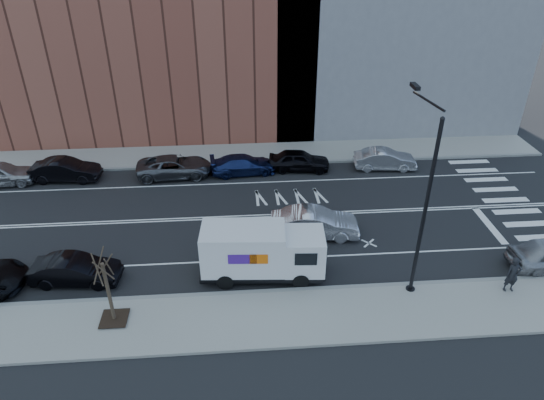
{
  "coord_description": "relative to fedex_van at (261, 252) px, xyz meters",
  "views": [
    {
      "loc": [
        -1.15,
        -24.96,
        15.96
      ],
      "look_at": [
        0.75,
        -0.48,
        1.4
      ],
      "focal_mm": 32.0,
      "sensor_mm": 36.0,
      "label": 1
    }
  ],
  "objects": [
    {
      "name": "curb_near",
      "position": [
        0.17,
        -1.4,
        -1.4
      ],
      "size": [
        44.0,
        0.25,
        0.17
      ],
      "primitive_type": "cube",
      "color": "gray",
      "rests_on": "ground"
    },
    {
      "name": "fedex_van",
      "position": [
        0.0,
        0.0,
        0.0
      ],
      "size": [
        6.32,
        2.53,
        2.83
      ],
      "rotation": [
        0.0,
        0.0,
        -0.07
      ],
      "color": "black",
      "rests_on": "ground"
    },
    {
      "name": "road_markings",
      "position": [
        0.17,
        5.6,
        -1.48
      ],
      "size": [
        40.0,
        8.6,
        0.01
      ],
      "primitive_type": null,
      "color": "white",
      "rests_on": "ground"
    },
    {
      "name": "crosswalk",
      "position": [
        16.17,
        5.6,
        -1.48
      ],
      "size": [
        3.0,
        14.0,
        0.01
      ],
      "primitive_type": null,
      "color": "white",
      "rests_on": "ground"
    },
    {
      "name": "street_tree",
      "position": [
        -6.83,
        -2.8,
        -0.03
      ],
      "size": [
        1.2,
        1.2,
        3.75
      ],
      "color": "black",
      "rests_on": "ground"
    },
    {
      "name": "sidewalk_near",
      "position": [
        0.17,
        -3.2,
        -1.41
      ],
      "size": [
        44.0,
        3.6,
        0.15
      ],
      "primitive_type": "cube",
      "color": "gray",
      "rests_on": "ground"
    },
    {
      "name": "near_parked_rear_a",
      "position": [
        -9.24,
        0.21,
        -0.77
      ],
      "size": [
        4.45,
        1.87,
        1.43
      ],
      "primitive_type": "imported",
      "rotation": [
        0.0,
        0.0,
        1.49
      ],
      "color": "black",
      "rests_on": "ground"
    },
    {
      "name": "streetlight",
      "position": [
        7.17,
        -1.31,
        3.59
      ],
      "size": [
        0.44,
        4.02,
        9.34
      ],
      "color": "black",
      "rests_on": "ground"
    },
    {
      "name": "ground",
      "position": [
        0.17,
        5.6,
        -1.48
      ],
      "size": [
        120.0,
        120.0,
        0.0
      ],
      "primitive_type": "plane",
      "color": "black",
      "rests_on": "ground"
    },
    {
      "name": "driving_sedan",
      "position": [
        3.2,
        3.32,
        -0.66
      ],
      "size": [
        5.09,
        2.11,
        1.64
      ],
      "primitive_type": "imported",
      "rotation": [
        0.0,
        0.0,
        1.5
      ],
      "color": "silver",
      "rests_on": "ground"
    },
    {
      "name": "curb_far",
      "position": [
        0.17,
        12.6,
        -1.4
      ],
      "size": [
        44.0,
        0.25,
        0.17
      ],
      "primitive_type": "cube",
      "color": "gray",
      "rests_on": "ground"
    },
    {
      "name": "far_parked_b",
      "position": [
        -12.84,
        11.32,
        -0.72
      ],
      "size": [
        4.73,
        1.93,
        1.52
      ],
      "primitive_type": "imported",
      "rotation": [
        0.0,
        0.0,
        1.5
      ],
      "color": "black",
      "rests_on": "ground"
    },
    {
      "name": "sidewalk_far",
      "position": [
        0.17,
        14.4,
        -1.41
      ],
      "size": [
        44.0,
        3.6,
        0.15
      ],
      "primitive_type": "cube",
      "color": "gray",
      "rests_on": "ground"
    },
    {
      "name": "pedestrian",
      "position": [
        11.9,
        -2.24,
        -0.39
      ],
      "size": [
        0.69,
        0.46,
        1.88
      ],
      "primitive_type": "imported",
      "rotation": [
        0.0,
        0.0,
        -0.01
      ],
      "color": "black",
      "rests_on": "sidewalk_near"
    },
    {
      "name": "far_parked_f",
      "position": [
        9.55,
        11.35,
        -0.76
      ],
      "size": [
        4.5,
        1.89,
        1.44
      ],
      "primitive_type": "imported",
      "rotation": [
        0.0,
        0.0,
        1.49
      ],
      "color": "#AFAFB4",
      "rests_on": "ground"
    },
    {
      "name": "far_parked_d",
      "position": [
        -0.62,
        11.4,
        -0.81
      ],
      "size": [
        4.78,
        2.3,
        1.34
      ],
      "primitive_type": "imported",
      "rotation": [
        0.0,
        0.0,
        1.66
      ],
      "color": "navy",
      "rests_on": "ground"
    },
    {
      "name": "far_parked_c",
      "position": [
        -5.43,
        11.36,
        -0.76
      ],
      "size": [
        5.31,
        2.67,
        1.44
      ],
      "primitive_type": "imported",
      "rotation": [
        0.0,
        0.0,
        1.63
      ],
      "color": "#4F5157",
      "rests_on": "ground"
    },
    {
      "name": "far_parked_e",
      "position": [
        3.37,
        11.62,
        -0.74
      ],
      "size": [
        4.53,
        2.23,
        1.49
      ],
      "primitive_type": "imported",
      "rotation": [
        0.0,
        0.0,
        1.46
      ],
      "color": "black",
      "rests_on": "ground"
    }
  ]
}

